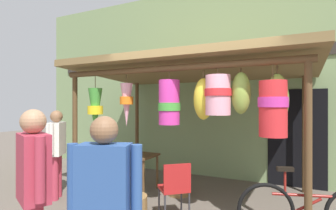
# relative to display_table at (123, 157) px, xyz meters

# --- Properties ---
(shop_facade) EXTENTS (11.02, 0.29, 4.47)m
(shop_facade) POSITION_rel_display_table_xyz_m (1.75, 1.72, 1.61)
(shop_facade) COLOR #7A9360
(shop_facade) RESTS_ON ground_plane
(market_stall_canopy) EXTENTS (4.31, 2.59, 2.49)m
(market_stall_canopy) POSITION_rel_display_table_xyz_m (1.50, 0.01, 1.52)
(market_stall_canopy) COLOR brown
(market_stall_canopy) RESTS_ON ground_plane
(display_table) EXTENTS (1.37, 0.63, 0.70)m
(display_table) POSITION_rel_display_table_xyz_m (0.00, 0.00, 0.00)
(display_table) COLOR brown
(display_table) RESTS_ON ground_plane
(flower_heap_on_table) EXTENTS (0.63, 0.44, 0.13)m
(flower_heap_on_table) POSITION_rel_display_table_xyz_m (0.07, -0.03, 0.14)
(flower_heap_on_table) COLOR yellow
(flower_heap_on_table) RESTS_ON display_table
(folding_chair) EXTENTS (0.56, 0.56, 0.84)m
(folding_chair) POSITION_rel_display_table_xyz_m (1.57, -0.91, -0.12)
(folding_chair) COLOR #AD1E1E
(folding_chair) RESTS_ON ground_plane
(wicker_basket_by_table) EXTENTS (0.39, 0.39, 0.21)m
(wicker_basket_by_table) POSITION_rel_display_table_xyz_m (1.18, 0.10, -0.52)
(wicker_basket_by_table) COLOR olive
(wicker_basket_by_table) RESTS_ON ground_plane
(wicker_basket_spare) EXTENTS (0.50, 0.50, 0.26)m
(wicker_basket_spare) POSITION_rel_display_table_xyz_m (0.85, -0.97, -0.50)
(wicker_basket_spare) COLOR olive
(wicker_basket_spare) RESTS_ON ground_plane
(vendor_in_orange) EXTENTS (0.54, 0.37, 1.64)m
(vendor_in_orange) POSITION_rel_display_table_xyz_m (1.03, -2.80, 0.34)
(vendor_in_orange) COLOR #B23347
(vendor_in_orange) RESTS_ON ground_plane
(customer_foreground) EXTENTS (0.39, 0.52, 1.58)m
(customer_foreground) POSITION_rel_display_table_xyz_m (-0.72, -1.03, 0.30)
(customer_foreground) COLOR #B23347
(customer_foreground) RESTS_ON ground_plane
(shopper_by_bananas) EXTENTS (0.56, 0.34, 1.59)m
(shopper_by_bananas) POSITION_rel_display_table_xyz_m (1.84, -2.80, 0.31)
(shopper_by_bananas) COLOR silver
(shopper_by_bananas) RESTS_ON ground_plane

